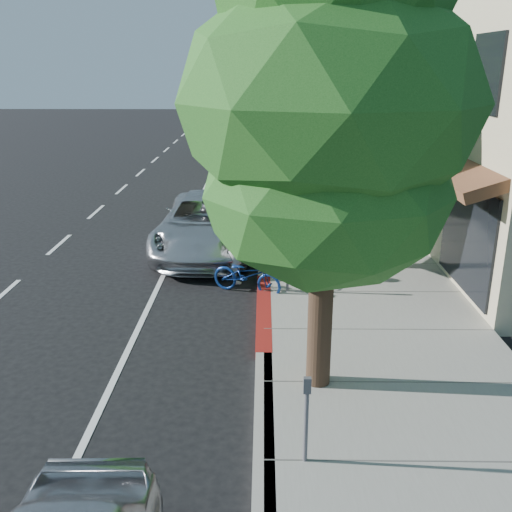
{
  "coord_description": "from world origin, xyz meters",
  "views": [
    {
      "loc": [
        -0.02,
        -10.37,
        5.2
      ],
      "look_at": [
        -0.17,
        1.0,
        1.35
      ],
      "focal_mm": 40.0,
      "sensor_mm": 36.0,
      "label": 1
    }
  ],
  "objects_px": {
    "street_tree_5": "(278,78)",
    "street_tree_2": "(291,86)",
    "bicycle": "(247,275)",
    "street_tree_0": "(328,109)",
    "street_tree_3": "(285,64)",
    "dark_sedan": "(250,196)",
    "street_tree_4": "(281,79)",
    "silver_suv": "(208,224)",
    "white_pickup": "(253,165)",
    "pedestrian": "(360,187)",
    "cyclist": "(236,247)",
    "dark_suv_far": "(253,134)",
    "street_tree_1": "(301,102)"
  },
  "relations": [
    {
      "from": "street_tree_5",
      "to": "street_tree_2",
      "type": "bearing_deg",
      "value": -90.0
    },
    {
      "from": "street_tree_2",
      "to": "street_tree_5",
      "type": "height_order",
      "value": "street_tree_5"
    },
    {
      "from": "bicycle",
      "to": "street_tree_0",
      "type": "bearing_deg",
      "value": -138.13
    },
    {
      "from": "street_tree_0",
      "to": "street_tree_3",
      "type": "height_order",
      "value": "street_tree_3"
    },
    {
      "from": "street_tree_2",
      "to": "dark_sedan",
      "type": "xyz_separation_m",
      "value": [
        -1.4,
        -0.4,
        -3.77
      ]
    },
    {
      "from": "street_tree_4",
      "to": "silver_suv",
      "type": "xyz_separation_m",
      "value": [
        -2.51,
        -16.5,
        -3.57
      ]
    },
    {
      "from": "street_tree_4",
      "to": "white_pickup",
      "type": "bearing_deg",
      "value": -101.31
    },
    {
      "from": "white_pickup",
      "to": "pedestrian",
      "type": "xyz_separation_m",
      "value": [
        4.0,
        -4.87,
        0.05
      ]
    },
    {
      "from": "street_tree_4",
      "to": "cyclist",
      "type": "relative_size",
      "value": 3.84
    },
    {
      "from": "street_tree_3",
      "to": "street_tree_4",
      "type": "xyz_separation_m",
      "value": [
        0.0,
        6.0,
        -0.79
      ]
    },
    {
      "from": "bicycle",
      "to": "white_pickup",
      "type": "distance_m",
      "value": 12.79
    },
    {
      "from": "street_tree_3",
      "to": "street_tree_5",
      "type": "height_order",
      "value": "street_tree_3"
    },
    {
      "from": "street_tree_2",
      "to": "dark_suv_far",
      "type": "bearing_deg",
      "value": 95.39
    },
    {
      "from": "street_tree_1",
      "to": "white_pickup",
      "type": "relative_size",
      "value": 1.14
    },
    {
      "from": "street_tree_2",
      "to": "white_pickup",
      "type": "bearing_deg",
      "value": 105.64
    },
    {
      "from": "street_tree_0",
      "to": "dark_suv_far",
      "type": "relative_size",
      "value": 1.47
    },
    {
      "from": "street_tree_2",
      "to": "street_tree_3",
      "type": "height_order",
      "value": "street_tree_3"
    },
    {
      "from": "street_tree_3",
      "to": "bicycle",
      "type": "relative_size",
      "value": 4.79
    },
    {
      "from": "dark_sedan",
      "to": "white_pickup",
      "type": "relative_size",
      "value": 0.68
    },
    {
      "from": "dark_suv_far",
      "to": "cyclist",
      "type": "bearing_deg",
      "value": -97.32
    },
    {
      "from": "silver_suv",
      "to": "pedestrian",
      "type": "distance_m",
      "value": 6.9
    },
    {
      "from": "dark_suv_far",
      "to": "street_tree_3",
      "type": "bearing_deg",
      "value": -89.15
    },
    {
      "from": "street_tree_3",
      "to": "dark_suv_far",
      "type": "relative_size",
      "value": 1.67
    },
    {
      "from": "street_tree_4",
      "to": "dark_suv_far",
      "type": "height_order",
      "value": "street_tree_4"
    },
    {
      "from": "street_tree_3",
      "to": "dark_sedan",
      "type": "bearing_deg",
      "value": -102.35
    },
    {
      "from": "street_tree_1",
      "to": "dark_suv_far",
      "type": "relative_size",
      "value": 1.39
    },
    {
      "from": "bicycle",
      "to": "dark_suv_far",
      "type": "height_order",
      "value": "dark_suv_far"
    },
    {
      "from": "street_tree_1",
      "to": "white_pickup",
      "type": "height_order",
      "value": "street_tree_1"
    },
    {
      "from": "bicycle",
      "to": "white_pickup",
      "type": "height_order",
      "value": "white_pickup"
    },
    {
      "from": "silver_suv",
      "to": "pedestrian",
      "type": "bearing_deg",
      "value": 43.95
    },
    {
      "from": "street_tree_1",
      "to": "pedestrian",
      "type": "bearing_deg",
      "value": 66.97
    },
    {
      "from": "cyclist",
      "to": "street_tree_4",
      "type": "bearing_deg",
      "value": -16.91
    },
    {
      "from": "street_tree_5",
      "to": "bicycle",
      "type": "relative_size",
      "value": 4.12
    },
    {
      "from": "street_tree_2",
      "to": "dark_sedan",
      "type": "height_order",
      "value": "street_tree_2"
    },
    {
      "from": "street_tree_0",
      "to": "street_tree_1",
      "type": "distance_m",
      "value": 6.01
    },
    {
      "from": "street_tree_5",
      "to": "dark_suv_far",
      "type": "relative_size",
      "value": 1.44
    },
    {
      "from": "street_tree_5",
      "to": "cyclist",
      "type": "relative_size",
      "value": 3.96
    },
    {
      "from": "street_tree_0",
      "to": "street_tree_2",
      "type": "distance_m",
      "value": 12.0
    },
    {
      "from": "cyclist",
      "to": "dark_suv_far",
      "type": "distance_m",
      "value": 24.25
    },
    {
      "from": "cyclist",
      "to": "bicycle",
      "type": "height_order",
      "value": "cyclist"
    },
    {
      "from": "street_tree_1",
      "to": "street_tree_4",
      "type": "relative_size",
      "value": 1.0
    },
    {
      "from": "silver_suv",
      "to": "dark_sedan",
      "type": "bearing_deg",
      "value": 76.65
    },
    {
      "from": "street_tree_1",
      "to": "dark_suv_far",
      "type": "bearing_deg",
      "value": 94.0
    },
    {
      "from": "street_tree_3",
      "to": "dark_sedan",
      "type": "height_order",
      "value": "street_tree_3"
    },
    {
      "from": "street_tree_4",
      "to": "bicycle",
      "type": "relative_size",
      "value": 4.0
    },
    {
      "from": "cyclist",
      "to": "pedestrian",
      "type": "xyz_separation_m",
      "value": [
        4.2,
        7.13,
        0.03
      ]
    },
    {
      "from": "street_tree_1",
      "to": "bicycle",
      "type": "height_order",
      "value": "street_tree_1"
    },
    {
      "from": "street_tree_4",
      "to": "dark_sedan",
      "type": "xyz_separation_m",
      "value": [
        -1.4,
        -12.4,
        -3.69
      ]
    },
    {
      "from": "street_tree_3",
      "to": "street_tree_1",
      "type": "bearing_deg",
      "value": -90.0
    },
    {
      "from": "street_tree_5",
      "to": "bicycle",
      "type": "bearing_deg",
      "value": -92.89
    }
  ]
}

